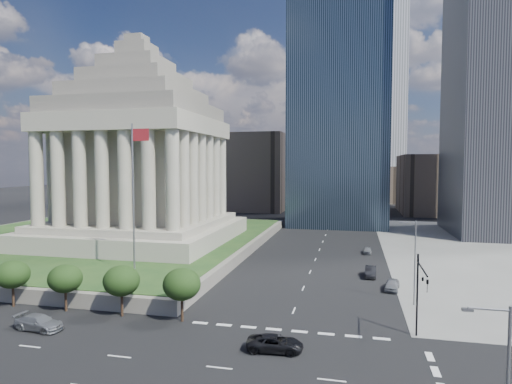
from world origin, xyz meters
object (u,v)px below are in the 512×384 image
(traffic_signal_ne, at_px, (420,287))
(street_lamp_north, at_px, (414,258))
(suv_grey, at_px, (39,322))
(parked_sedan_mid, at_px, (371,272))
(pickup_truck, at_px, (275,343))
(flagpole, at_px, (134,190))
(parked_sedan_near, at_px, (392,285))
(parked_sedan_far, at_px, (367,250))
(war_memorial, at_px, (139,139))

(traffic_signal_ne, relative_size, street_lamp_north, 0.80)
(suv_grey, xyz_separation_m, parked_sedan_mid, (33.03, 28.63, -0.00))
(street_lamp_north, relative_size, pickup_truck, 1.99)
(flagpole, distance_m, suv_grey, 19.86)
(parked_sedan_near, relative_size, parked_sedan_far, 1.16)
(flagpole, relative_size, suv_grey, 3.91)
(parked_sedan_near, bearing_deg, pickup_truck, -108.75)
(flagpole, relative_size, parked_sedan_far, 5.42)
(flagpole, xyz_separation_m, pickup_truck, (21.67, -14.89, -12.42))
(suv_grey, height_order, parked_sedan_near, suv_grey)
(street_lamp_north, bearing_deg, parked_sedan_near, 107.36)
(pickup_truck, bearing_deg, parked_sedan_mid, -22.82)
(suv_grey, bearing_deg, flagpole, -2.45)
(traffic_signal_ne, relative_size, parked_sedan_near, 1.87)
(flagpole, xyz_separation_m, parked_sedan_far, (30.83, 30.23, -12.49))
(traffic_signal_ne, height_order, parked_sedan_mid, traffic_signal_ne)
(traffic_signal_ne, distance_m, suv_grey, 37.16)
(war_memorial, xyz_separation_m, traffic_signal_ne, (46.50, -34.30, -16.15))
(suv_grey, height_order, parked_sedan_far, suv_grey)
(parked_sedan_far, bearing_deg, parked_sedan_mid, -86.28)
(war_memorial, bearing_deg, parked_sedan_far, 8.24)
(parked_sedan_near, bearing_deg, parked_sedan_mid, 120.78)
(war_memorial, distance_m, suv_grey, 45.57)
(traffic_signal_ne, xyz_separation_m, parked_sedan_mid, (-3.50, 23.56, -4.51))
(flagpole, relative_size, parked_sedan_near, 4.68)
(parked_sedan_mid, bearing_deg, traffic_signal_ne, -78.46)
(traffic_signal_ne, height_order, suv_grey, traffic_signal_ne)
(traffic_signal_ne, height_order, parked_sedan_near, traffic_signal_ne)
(street_lamp_north, height_order, parked_sedan_far, street_lamp_north)
(traffic_signal_ne, height_order, pickup_truck, traffic_signal_ne)
(street_lamp_north, bearing_deg, flagpole, -178.37)
(pickup_truck, distance_m, parked_sedan_near, 24.67)
(pickup_truck, relative_size, parked_sedan_mid, 1.11)
(street_lamp_north, xyz_separation_m, pickup_truck, (-13.49, -15.89, -4.97))
(parked_sedan_near, height_order, parked_sedan_mid, parked_sedan_mid)
(pickup_truck, bearing_deg, traffic_signal_ne, -74.87)
(war_memorial, xyz_separation_m, parked_sedan_near, (45.50, -17.15, -20.67))
(traffic_signal_ne, distance_m, parked_sedan_mid, 24.24)
(suv_grey, bearing_deg, parked_sedan_mid, -43.38)
(war_memorial, relative_size, traffic_signal_ne, 4.88)
(traffic_signal_ne, bearing_deg, parked_sedan_mid, 98.45)
(flagpole, height_order, suv_grey, flagpole)
(war_memorial, bearing_deg, street_lamp_north, -25.92)
(traffic_signal_ne, xyz_separation_m, parked_sedan_far, (-3.50, 40.53, -4.62))
(flagpole, relative_size, parked_sedan_mid, 4.44)
(traffic_signal_ne, xyz_separation_m, pickup_truck, (-12.66, -4.59, -4.55))
(flagpole, bearing_deg, street_lamp_north, 1.63)
(war_memorial, bearing_deg, pickup_truck, -48.98)
(flagpole, bearing_deg, suv_grey, -98.16)
(war_memorial, distance_m, flagpole, 28.16)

